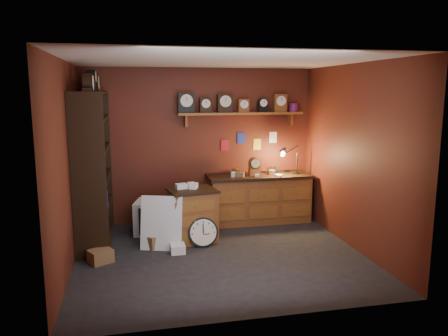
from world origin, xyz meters
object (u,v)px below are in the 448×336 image
low_cabinet (193,213)px  big_round_clock (203,232)px  workbench (259,196)px  shelving_unit (91,162)px

low_cabinet → big_round_clock: low_cabinet is taller
workbench → big_round_clock: bearing=-138.0°
big_round_clock → low_cabinet: bearing=110.0°
low_cabinet → big_round_clock: (0.11, -0.31, -0.22)m
shelving_unit → workbench: bearing=10.0°
workbench → low_cabinet: size_ratio=2.03×
low_cabinet → big_round_clock: size_ratio=2.00×
shelving_unit → low_cabinet: bearing=-9.9°
shelving_unit → workbench: shelving_unit is taller
shelving_unit → workbench: size_ratio=1.40×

